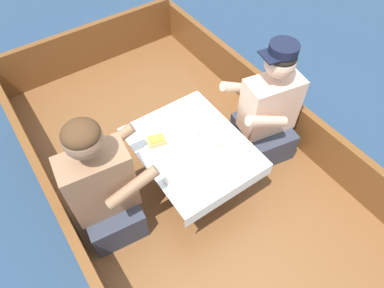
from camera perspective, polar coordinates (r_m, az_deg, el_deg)
The scene contains 22 objects.
ground_plane at distance 2.93m, azimuth 1.06°, elevation -10.62°, with size 60.00×60.00×0.00m, color navy.
boat_deck at distance 2.78m, azimuth 1.11°, elevation -9.03°, with size 1.93×3.76×0.33m, color brown.
gunwale_port at distance 2.34m, azimuth -18.48°, elevation -15.71°, with size 0.06×3.76×0.37m, color brown.
gunwale_starboard at distance 2.93m, azimuth 16.32°, elevation 3.88°, with size 0.06×3.76×0.37m, color brown.
bow_coaming at distance 3.68m, azimuth -16.41°, elevation 15.55°, with size 1.81×0.06×0.43m, color brown.
cockpit_table at distance 2.37m, azimuth 0.00°, elevation -0.90°, with size 0.70×0.86×0.42m.
person_port at distance 2.21m, azimuth -14.54°, elevation -7.38°, with size 0.56×0.49×1.02m.
person_starboard at distance 2.62m, azimuth 12.46°, elevation 5.16°, with size 0.57×0.52×1.00m.
plate_sandwich at distance 2.36m, azimuth -5.90°, elevation 0.15°, with size 0.18×0.18×0.01m.
plate_bread at distance 2.27m, azimuth -2.83°, elevation -2.55°, with size 0.17×0.17×0.01m.
sandwich at distance 2.34m, azimuth -5.95°, elevation 0.57°, with size 0.14×0.12×0.05m.
bowl_port_near at distance 2.51m, azimuth -3.36°, elevation 4.95°, with size 0.14×0.14×0.04m.
bowl_starboard_near at distance 2.20m, azimuth 1.18°, elevation -4.25°, with size 0.12×0.12×0.04m.
bowl_center_far at distance 2.16m, azimuth -2.86°, elevation -5.75°, with size 0.14×0.14×0.04m.
bowl_port_far at distance 2.26m, azimuth 4.61°, elevation -2.13°, with size 0.13×0.13×0.04m.
coffee_cup_port at distance 2.37m, azimuth 0.19°, elevation 1.90°, with size 0.10×0.08×0.06m.
coffee_cup_starboard at distance 2.53m, azimuth 0.04°, elevation 5.77°, with size 0.09×0.07×0.06m.
coffee_cup_center at distance 2.30m, azimuth 8.76°, elevation -0.84°, with size 0.09×0.07×0.07m.
tin_can at distance 2.33m, azimuth 4.10°, elevation 0.29°, with size 0.07×0.07×0.05m.
utensil_spoon_port at distance 2.41m, azimuth -4.51°, elevation 1.82°, with size 0.15×0.10×0.01m.
utensil_fork_port at distance 2.36m, azimuth 5.77°, elevation 0.03°, with size 0.16×0.09×0.00m.
utensil_spoon_starboard at distance 2.22m, azimuth 5.62°, elevation -4.72°, with size 0.17×0.04×0.01m.
Camera 1 is at (-0.83, -1.10, 2.58)m, focal length 32.00 mm.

